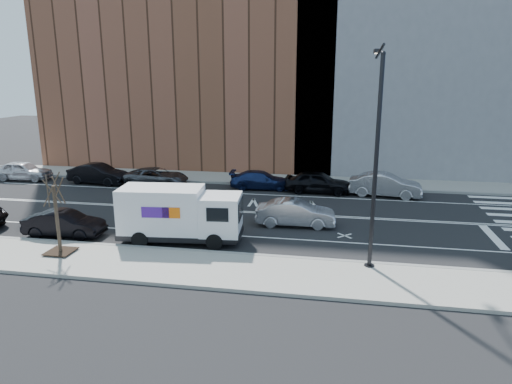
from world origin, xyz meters
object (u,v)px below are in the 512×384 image
(far_parked_a, at_px, (23,171))
(driving_sedan, at_px, (295,213))
(fedex_van, at_px, (179,214))
(far_parked_b, at_px, (98,174))

(far_parked_a, height_order, driving_sedan, far_parked_a)
(fedex_van, relative_size, far_parked_a, 1.41)
(fedex_van, bearing_deg, driving_sedan, 27.70)
(far_parked_a, bearing_deg, fedex_van, -127.15)
(fedex_van, bearing_deg, far_parked_a, 141.46)
(far_parked_b, bearing_deg, fedex_van, -129.83)
(far_parked_a, relative_size, driving_sedan, 1.02)
(fedex_van, xyz_separation_m, driving_sedan, (5.47, 3.56, -0.74))
(far_parked_b, height_order, driving_sedan, far_parked_b)
(fedex_van, bearing_deg, far_parked_b, 128.18)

